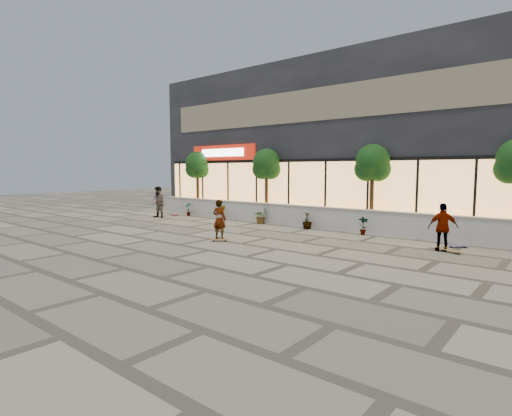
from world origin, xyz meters
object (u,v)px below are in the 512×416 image
Objects in this scene: skater_left at (159,202)px; skateboard_right_far at (458,246)px; tree_mideast at (373,165)px; skater_right_near at (443,227)px; skateboard_left at (174,214)px; skateboard_right_near at (450,250)px; tree_west at (197,166)px; tree_midwest at (266,166)px; skater_center at (219,219)px; skateboard_center at (220,240)px.

skateboard_right_far is at bearing -1.43° from skater_left.
skateboard_right_far is at bearing -23.56° from tree_mideast.
skateboard_left is at bearing -33.57° from skater_right_near.
tree_mideast is 4.71× the size of skateboard_right_near.
skateboard_right_near is at bearing -5.51° from skater_left.
skateboard_right_far is (4.01, -1.75, -2.91)m from tree_mideast.
tree_west is 5.35× the size of skateboard_left.
tree_west is at bearing 137.88° from skateboard_right_far.
tree_west is 5.36× the size of skateboard_right_far.
tree_west is 11.50m from tree_mideast.
skater_left reaches higher than skateboard_left.
tree_midwest is 6.70m from skateboard_left.
tree_midwest is 5.36× the size of skateboard_right_far.
skater_center reaches higher than skateboard_center.
skateboard_left is (-0.31, -1.66, -2.91)m from tree_west.
tree_west reaches higher than skater_right_near.
tree_midwest is 10.57m from skateboard_right_far.
tree_mideast is 5.51× the size of skateboard_center.
tree_west and tree_mideast have the same top height.
skater_right_near is 1.98× the size of skateboard_right_near.
skateboard_right_far is (7.47, 4.49, 0.00)m from skateboard_center.
skater_left is 15.33m from skater_right_near.
skateboard_right_near reaches higher than skateboard_center.
tree_mideast is (11.50, 0.00, 0.00)m from tree_west.
skateboard_left is (-7.97, 4.20, -0.72)m from skater_center.
skater_left is at bearing 122.68° from skateboard_center.
skateboard_right_far is (7.85, 4.11, -0.72)m from skater_center.
skateboard_left is at bearing -39.62° from skater_center.
skateboard_left is at bearing -172.01° from tree_mideast.
skateboard_center is (2.54, -6.24, -2.91)m from tree_midwest.
tree_mideast is at bearing -65.99° from skater_right_near.
skateboard_center is 0.97× the size of skateboard_left.
skater_left is 1.57m from skateboard_left.
skater_center is (7.67, -5.86, -2.19)m from tree_west.
tree_west is 9.89m from skater_center.
tree_mideast is at bearing 0.00° from tree_midwest.
skateboard_center is at bearing -27.84° from skater_left.
tree_midwest is at bearing -175.96° from skateboard_right_near.
skater_right_near is (9.74, -2.76, -2.16)m from tree_midwest.
skater_center is 8.44m from skateboard_right_near.
tree_midwest reaches higher than skateboard_right_far.
skateboard_right_near is at bearing -125.24° from skateboard_right_far.
skater_right_near is (15.33, 0.20, -0.09)m from skater_left.
skater_right_near is 15.60m from skateboard_left.
skater_center is 8.18m from skater_right_near.
skater_right_near is at bearing 5.79° from skateboard_left.
skateboard_right_far is (15.60, 1.21, -0.83)m from skater_left.
skateboard_left is at bearing 93.46° from skater_left.
tree_west is at bearing -39.78° from skater_right_near.
tree_midwest is at bearing 22.04° from skater_left.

